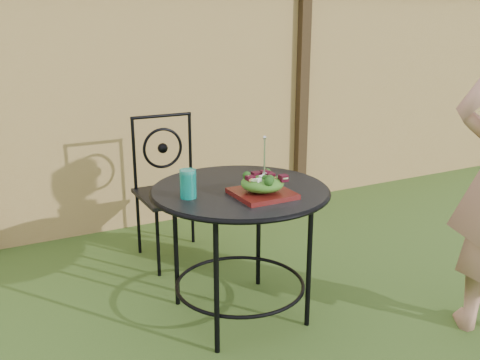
{
  "coord_description": "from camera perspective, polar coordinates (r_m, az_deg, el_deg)",
  "views": [
    {
      "loc": [
        -1.31,
        -1.68,
        1.54
      ],
      "look_at": [
        -0.07,
        0.67,
        0.75
      ],
      "focal_mm": 40.0,
      "sensor_mm": 36.0,
      "label": 1
    }
  ],
  "objects": [
    {
      "name": "patio_table",
      "position": [
        2.77,
        -0.0,
        -3.59
      ],
      "size": [
        0.92,
        0.92,
        0.72
      ],
      "color": "black",
      "rests_on": "ground"
    },
    {
      "name": "fence",
      "position": [
        4.13,
        -9.01,
        8.09
      ],
      "size": [
        8.0,
        0.12,
        1.9
      ],
      "color": "tan",
      "rests_on": "ground"
    },
    {
      "name": "salad_plate",
      "position": [
        2.6,
        2.38,
        -1.46
      ],
      "size": [
        0.27,
        0.27,
        0.02
      ],
      "primitive_type": "cube",
      "color": "#441109",
      "rests_on": "patio_table"
    },
    {
      "name": "patio_chair",
      "position": [
        3.57,
        -7.27,
        -0.5
      ],
      "size": [
        0.46,
        0.46,
        0.95
      ],
      "color": "black",
      "rests_on": "ground"
    },
    {
      "name": "salad",
      "position": [
        2.59,
        2.4,
        -0.36
      ],
      "size": [
        0.21,
        0.21,
        0.08
      ],
      "primitive_type": "ellipsoid",
      "color": "#235614",
      "rests_on": "salad_plate"
    },
    {
      "name": "drinking_glass",
      "position": [
        2.57,
        -5.56,
        -0.41
      ],
      "size": [
        0.08,
        0.08,
        0.14
      ],
      "primitive_type": "cylinder",
      "color": "#0B8070",
      "rests_on": "patio_table"
    },
    {
      "name": "fork",
      "position": [
        2.56,
        2.62,
        2.46
      ],
      "size": [
        0.01,
        0.01,
        0.18
      ],
      "primitive_type": "cylinder",
      "color": "silver",
      "rests_on": "salad"
    }
  ]
}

